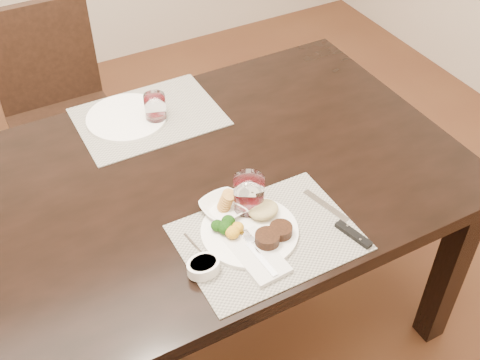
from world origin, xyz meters
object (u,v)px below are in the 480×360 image
chair_far (59,104)px  cracker_bowl (224,207)px  dinner_plate (254,228)px  wine_glass_near (249,197)px  far_plate (127,117)px  steak_knife (346,227)px

chair_far → cracker_bowl: 1.15m
dinner_plate → cracker_bowl: size_ratio=1.89×
cracker_bowl → wine_glass_near: 0.08m
dinner_plate → wine_glass_near: size_ratio=2.24×
wine_glass_near → far_plate: wine_glass_near is taller
steak_knife → chair_far: bearing=95.8°
cracker_bowl → wine_glass_near: size_ratio=1.19×
chair_far → wine_glass_near: (0.27, -1.13, 0.30)m
far_plate → steak_knife: bearing=-65.3°
dinner_plate → steak_knife: size_ratio=0.98×
far_plate → cracker_bowl: bearing=-81.0°
dinner_plate → cracker_bowl: bearing=97.2°
chair_far → far_plate: size_ratio=3.40×
far_plate → dinner_plate: bearing=-79.3°
dinner_plate → far_plate: dinner_plate is taller
steak_knife → far_plate: 0.82m
dinner_plate → steak_knife: (0.22, -0.11, -0.01)m
dinner_plate → steak_knife: dinner_plate is taller
cracker_bowl → far_plate: bearing=99.0°
chair_far → cracker_bowl: (0.20, -1.10, 0.27)m
chair_far → cracker_bowl: chair_far is taller
steak_knife → far_plate: steak_knife is taller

